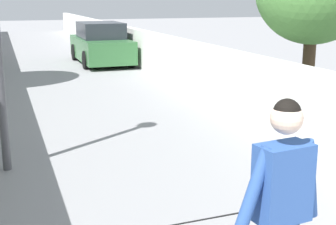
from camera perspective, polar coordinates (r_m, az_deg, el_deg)
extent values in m
plane|color=gray|center=(14.83, -11.19, 3.96)|extent=(80.00, 80.00, 0.00)
cube|color=silver|center=(13.47, 1.31, 6.10)|extent=(48.00, 0.30, 1.33)
cylinder|color=#473523|center=(9.99, 16.51, 4.66)|extent=(0.25, 0.25, 1.94)
cube|color=#2D5199|center=(3.35, 13.65, -8.24)|extent=(0.27, 0.41, 0.55)
cylinder|color=#2D5199|center=(3.20, 10.34, -9.03)|extent=(0.13, 0.29, 0.58)
cylinder|color=#2D5199|center=(3.50, 16.67, -7.63)|extent=(0.11, 0.19, 0.59)
sphere|color=beige|center=(3.21, 14.11, -0.67)|extent=(0.22, 0.22, 0.22)
sphere|color=black|center=(3.20, 14.15, 0.00)|extent=(0.19, 0.19, 0.19)
cube|color=#336B38|center=(18.21, -8.08, 7.63)|extent=(4.20, 1.70, 0.80)
cube|color=#262B33|center=(18.16, -8.15, 9.77)|extent=(2.18, 1.50, 0.60)
cylinder|color=black|center=(19.38, -11.14, 7.16)|extent=(0.64, 0.22, 0.64)
cylinder|color=black|center=(19.67, -6.55, 7.42)|extent=(0.64, 0.22, 0.64)
cylinder|color=black|center=(16.83, -9.80, 6.25)|extent=(0.64, 0.22, 0.64)
cylinder|color=black|center=(17.16, -4.57, 6.55)|extent=(0.64, 0.22, 0.64)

